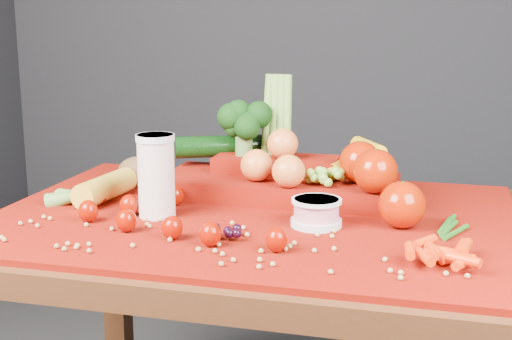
% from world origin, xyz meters
% --- Properties ---
extents(table, '(1.10, 0.80, 0.75)m').
position_xyz_m(table, '(0.00, 0.00, 0.66)').
color(table, '#3D1D0D').
rests_on(table, ground).
extents(red_cloth, '(1.05, 0.75, 0.01)m').
position_xyz_m(red_cloth, '(0.00, 0.00, 0.76)').
color(red_cloth, '#770C03').
rests_on(red_cloth, table).
extents(milk_glass, '(0.08, 0.08, 0.17)m').
position_xyz_m(milk_glass, '(-0.18, -0.07, 0.85)').
color(milk_glass, beige).
rests_on(milk_glass, red_cloth).
extents(yogurt_bowl, '(0.10, 0.10, 0.05)m').
position_xyz_m(yogurt_bowl, '(0.14, -0.05, 0.79)').
color(yogurt_bowl, silver).
rests_on(yogurt_bowl, red_cloth).
extents(strawberry_scatter, '(0.48, 0.28, 0.05)m').
position_xyz_m(strawberry_scatter, '(-0.16, -0.13, 0.79)').
color(strawberry_scatter, '#940C00').
rests_on(strawberry_scatter, red_cloth).
extents(dark_grape_cluster, '(0.06, 0.05, 0.03)m').
position_xyz_m(dark_grape_cluster, '(-0.01, -0.17, 0.78)').
color(dark_grape_cluster, black).
rests_on(dark_grape_cluster, red_cloth).
extents(soybean_scatter, '(0.84, 0.24, 0.01)m').
position_xyz_m(soybean_scatter, '(0.00, -0.20, 0.77)').
color(soybean_scatter, '#AD8A4A').
rests_on(soybean_scatter, red_cloth).
extents(corn_ear, '(0.20, 0.24, 0.06)m').
position_xyz_m(corn_ear, '(-0.37, -0.01, 0.78)').
color(corn_ear, gold).
rests_on(corn_ear, red_cloth).
extents(potato, '(0.10, 0.07, 0.07)m').
position_xyz_m(potato, '(-0.33, 0.17, 0.80)').
color(potato, brown).
rests_on(potato, red_cloth).
extents(baby_carrot_pile, '(0.18, 0.17, 0.03)m').
position_xyz_m(baby_carrot_pile, '(0.37, -0.20, 0.78)').
color(baby_carrot_pile, red).
rests_on(baby_carrot_pile, red_cloth).
extents(green_bean_pile, '(0.14, 0.12, 0.01)m').
position_xyz_m(green_bean_pile, '(0.39, -0.01, 0.77)').
color(green_bean_pile, '#1E5D15').
rests_on(green_bean_pile, red_cloth).
extents(produce_mound, '(0.60, 0.38, 0.27)m').
position_xyz_m(produce_mound, '(0.06, 0.15, 0.82)').
color(produce_mound, '#770C03').
rests_on(produce_mound, red_cloth).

